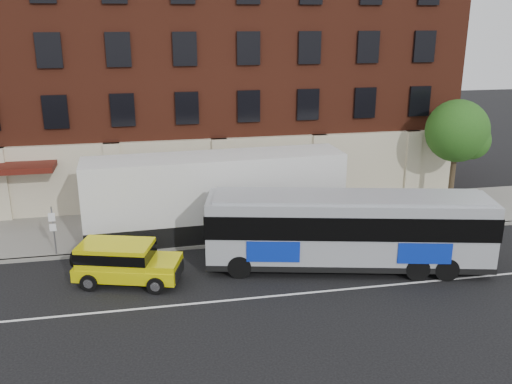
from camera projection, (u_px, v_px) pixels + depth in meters
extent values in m
plane|color=black|center=(260.00, 304.00, 21.73)|extent=(120.00, 120.00, 0.00)
cube|color=gray|center=(227.00, 223.00, 30.13)|extent=(60.00, 6.00, 0.15)
cube|color=gray|center=(236.00, 244.00, 27.32)|extent=(60.00, 0.25, 0.15)
cube|color=white|center=(258.00, 298.00, 22.20)|extent=(60.00, 0.12, 0.01)
cube|color=#5C2415|center=(207.00, 69.00, 35.34)|extent=(30.00, 10.00, 15.00)
cube|color=beige|center=(220.00, 172.00, 32.17)|extent=(30.00, 0.35, 4.00)
cube|color=#49140D|center=(14.00, 167.00, 29.03)|extent=(4.20, 2.20, 0.30)
cube|color=beige|center=(0.00, 184.00, 29.88)|extent=(0.90, 0.55, 4.00)
cube|color=beige|center=(114.00, 178.00, 30.98)|extent=(0.90, 0.55, 4.00)
cube|color=beige|center=(220.00, 173.00, 32.08)|extent=(0.90, 0.55, 4.00)
cube|color=beige|center=(319.00, 168.00, 33.18)|extent=(0.90, 0.55, 4.00)
cube|color=beige|center=(412.00, 163.00, 34.28)|extent=(0.90, 0.55, 4.00)
cube|color=black|center=(56.00, 112.00, 29.49)|extent=(1.30, 0.20, 1.80)
cube|color=black|center=(123.00, 110.00, 30.13)|extent=(1.30, 0.20, 1.80)
cube|color=black|center=(187.00, 108.00, 30.78)|extent=(1.30, 0.20, 1.80)
cube|color=black|center=(249.00, 106.00, 31.42)|extent=(1.30, 0.20, 1.80)
cube|color=black|center=(308.00, 104.00, 32.06)|extent=(1.30, 0.20, 1.80)
cube|color=black|center=(365.00, 103.00, 32.70)|extent=(1.30, 0.20, 1.80)
cube|color=black|center=(419.00, 101.00, 33.35)|extent=(1.30, 0.20, 1.80)
cube|color=black|center=(49.00, 50.00, 28.53)|extent=(1.30, 0.20, 1.80)
cube|color=black|center=(118.00, 50.00, 29.17)|extent=(1.30, 0.20, 1.80)
cube|color=black|center=(185.00, 49.00, 29.81)|extent=(1.30, 0.20, 1.80)
cube|color=black|center=(248.00, 48.00, 30.46)|extent=(1.30, 0.20, 1.80)
cube|color=black|center=(309.00, 48.00, 31.10)|extent=(1.30, 0.20, 1.80)
cube|color=black|center=(368.00, 47.00, 31.74)|extent=(1.30, 0.20, 1.80)
cube|color=black|center=(424.00, 46.00, 32.38)|extent=(1.30, 0.20, 1.80)
cube|color=black|center=(30.00, 190.00, 30.30)|extent=(2.60, 0.15, 2.80)
cube|color=black|center=(141.00, 184.00, 31.40)|extent=(2.60, 0.15, 2.80)
cube|color=black|center=(245.00, 178.00, 32.50)|extent=(2.60, 0.15, 2.80)
cube|color=black|center=(342.00, 173.00, 33.61)|extent=(2.60, 0.15, 2.80)
cylinder|color=gray|center=(54.00, 232.00, 25.60)|extent=(0.07, 0.07, 2.50)
cube|color=white|center=(52.00, 217.00, 25.22)|extent=(0.30, 0.03, 0.40)
cube|color=white|center=(53.00, 227.00, 25.37)|extent=(0.30, 0.03, 0.35)
cylinder|color=#322619|center=(452.00, 179.00, 32.60)|extent=(0.32, 0.32, 3.00)
sphere|color=#194E16|center=(457.00, 131.00, 31.73)|extent=(3.60, 3.60, 3.60)
sphere|color=#194E16|center=(471.00, 140.00, 31.64)|extent=(2.20, 2.20, 2.20)
sphere|color=#194E16|center=(443.00, 137.00, 32.12)|extent=(2.00, 2.00, 2.00)
cube|color=#9CA0A5|center=(348.00, 229.00, 24.37)|extent=(12.61, 5.23, 2.93)
cube|color=black|center=(346.00, 258.00, 24.78)|extent=(12.68, 5.29, 0.26)
cube|color=#9CA0A5|center=(350.00, 197.00, 23.92)|extent=(11.94, 4.79, 0.12)
cube|color=black|center=(348.00, 219.00, 24.22)|extent=(12.71, 5.33, 1.03)
cube|color=#0B28A9|center=(273.00, 252.00, 23.37)|extent=(2.22, 0.54, 0.93)
cube|color=#0B28A9|center=(410.00, 231.00, 25.71)|extent=(2.22, 0.54, 0.93)
cylinder|color=black|center=(240.00, 267.00, 23.79)|extent=(1.07, 0.53, 1.03)
cylinder|color=black|center=(242.00, 245.00, 26.00)|extent=(1.07, 0.53, 1.03)
cylinder|color=black|center=(417.00, 269.00, 23.58)|extent=(1.07, 0.53, 1.03)
cylinder|color=black|center=(405.00, 247.00, 25.80)|extent=(1.07, 0.53, 1.03)
cylinder|color=black|center=(447.00, 269.00, 23.55)|extent=(1.07, 0.53, 1.03)
cylinder|color=black|center=(432.00, 247.00, 25.76)|extent=(1.07, 0.53, 1.03)
cube|color=#DAD208|center=(129.00, 270.00, 23.32)|extent=(4.67, 2.97, 0.54)
cube|color=#DAD208|center=(116.00, 253.00, 23.15)|extent=(3.36, 2.55, 0.90)
cube|color=black|center=(116.00, 252.00, 23.14)|extent=(3.41, 2.59, 0.45)
cube|color=#DAD208|center=(163.00, 262.00, 23.06)|extent=(1.79, 2.03, 0.27)
cube|color=black|center=(179.00, 271.00, 23.11)|extent=(0.46, 1.40, 0.50)
cylinder|color=black|center=(75.00, 259.00, 23.41)|extent=(0.39, 0.71, 0.69)
cylinder|color=black|center=(156.00, 286.00, 22.42)|extent=(0.76, 0.45, 0.72)
cylinder|color=silver|center=(156.00, 286.00, 22.42)|extent=(0.46, 0.37, 0.40)
cylinder|color=black|center=(167.00, 267.00, 24.10)|extent=(0.76, 0.45, 0.72)
cylinder|color=silver|center=(167.00, 267.00, 24.10)|extent=(0.46, 0.37, 0.40)
cylinder|color=black|center=(89.00, 283.00, 22.68)|extent=(0.76, 0.45, 0.72)
cylinder|color=silver|center=(89.00, 283.00, 22.68)|extent=(0.46, 0.37, 0.40)
cylinder|color=black|center=(104.00, 264.00, 24.36)|extent=(0.76, 0.45, 0.72)
cylinder|color=silver|center=(104.00, 264.00, 24.36)|extent=(0.46, 0.37, 0.40)
cube|color=black|center=(216.00, 226.00, 28.25)|extent=(12.97, 3.11, 1.18)
cube|color=white|center=(216.00, 186.00, 27.60)|extent=(12.97, 3.15, 3.11)
cylinder|color=black|center=(120.00, 244.00, 26.05)|extent=(1.08, 0.34, 1.07)
cylinder|color=black|center=(120.00, 226.00, 28.34)|extent=(1.08, 0.34, 1.07)
cylinder|color=black|center=(147.00, 242.00, 26.33)|extent=(1.08, 0.34, 1.07)
cylinder|color=black|center=(145.00, 224.00, 28.62)|extent=(1.08, 0.34, 1.07)
cylinder|color=black|center=(290.00, 229.00, 27.91)|extent=(1.08, 0.34, 1.07)
cylinder|color=black|center=(277.00, 213.00, 30.20)|extent=(1.08, 0.34, 1.07)
cylinder|color=black|center=(314.00, 227.00, 28.19)|extent=(1.08, 0.34, 1.07)
cylinder|color=black|center=(299.00, 212.00, 30.48)|extent=(1.08, 0.34, 1.07)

